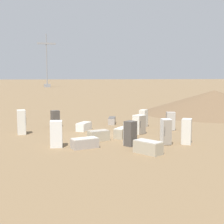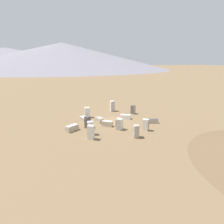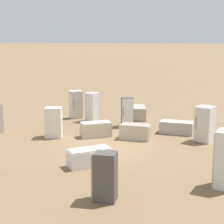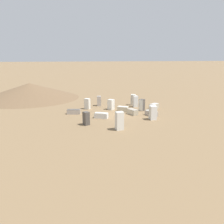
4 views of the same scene
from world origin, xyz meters
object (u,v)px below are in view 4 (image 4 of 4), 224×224
object	(u,v)px
discarded_fridge_5	(99,101)
discarded_fridge_7	(142,105)
discarded_fridge_11	(74,112)
discarded_fridge_0	(136,101)
discarded_fridge_12	(87,104)
discarded_fridge_4	(119,121)
discarded_fridge_1	(133,112)
discarded_fridge_13	(151,113)
discarded_fridge_6	(154,106)
discarded_fridge_3	(123,109)
discarded_fridge_9	(133,100)
discarded_fridge_2	(153,113)
discarded_fridge_10	(101,115)
discarded_fridge_8	(86,118)
discarded_fridge_14	(111,105)

from	to	relation	value
discarded_fridge_5	discarded_fridge_7	xyz separation A→B (m)	(5.03, 4.82, 0.05)
discarded_fridge_11	discarded_fridge_0	bearing A→B (deg)	-64.06
discarded_fridge_0	discarded_fridge_12	size ratio (longest dim) A/B	1.11
discarded_fridge_4	discarded_fridge_1	bearing A→B (deg)	49.91
discarded_fridge_13	discarded_fridge_6	bearing A→B (deg)	42.01
discarded_fridge_4	discarded_fridge_5	world-z (taller)	discarded_fridge_4
discarded_fridge_11	discarded_fridge_3	bearing A→B (deg)	-79.43
discarded_fridge_9	discarded_fridge_12	size ratio (longest dim) A/B	1.10
discarded_fridge_2	discarded_fridge_12	world-z (taller)	discarded_fridge_2
discarded_fridge_11	discarded_fridge_12	size ratio (longest dim) A/B	1.20
discarded_fridge_10	discarded_fridge_2	bearing A→B (deg)	98.69
discarded_fridge_1	discarded_fridge_4	distance (m)	6.56
discarded_fridge_1	discarded_fridge_7	world-z (taller)	discarded_fridge_7
discarded_fridge_8	discarded_fridge_11	bearing A→B (deg)	76.69
discarded_fridge_0	discarded_fridge_1	distance (m)	4.67
discarded_fridge_11	discarded_fridge_13	distance (m)	10.11
discarded_fridge_11	discarded_fridge_12	world-z (taller)	discarded_fridge_12
discarded_fridge_9	discarded_fridge_14	size ratio (longest dim) A/B	1.14
discarded_fridge_8	discarded_fridge_4	bearing A→B (deg)	-63.20
discarded_fridge_4	discarded_fridge_12	world-z (taller)	discarded_fridge_4
discarded_fridge_4	discarded_fridge_5	distance (m)	11.99
discarded_fridge_2	discarded_fridge_10	size ratio (longest dim) A/B	0.95
discarded_fridge_14	discarded_fridge_1	bearing A→B (deg)	-4.84
discarded_fridge_3	discarded_fridge_8	size ratio (longest dim) A/B	1.06
discarded_fridge_7	discarded_fridge_13	distance (m)	2.97
discarded_fridge_8	discarded_fridge_3	bearing A→B (deg)	16.71
discarded_fridge_5	discarded_fridge_7	distance (m)	6.96
discarded_fridge_4	discarded_fridge_13	bearing A→B (deg)	30.14
discarded_fridge_14	discarded_fridge_13	bearing A→B (deg)	6.76
discarded_fridge_1	discarded_fridge_13	bearing A→B (deg)	132.01
discarded_fridge_2	discarded_fridge_14	world-z (taller)	discarded_fridge_2
discarded_fridge_0	discarded_fridge_9	size ratio (longest dim) A/B	1.00
discarded_fridge_3	discarded_fridge_14	size ratio (longest dim) A/B	1.06
discarded_fridge_6	discarded_fridge_11	distance (m)	11.55
discarded_fridge_7	discarded_fridge_9	xyz separation A→B (m)	(-3.78, 0.37, 0.04)
discarded_fridge_2	discarded_fridge_14	size ratio (longest dim) A/B	1.13
discarded_fridge_5	discarded_fridge_12	xyz separation A→B (m)	(1.59, -2.19, 0.00)
discarded_fridge_14	discarded_fridge_6	bearing A→B (deg)	44.71
discarded_fridge_1	discarded_fridge_9	xyz separation A→B (m)	(-5.41, 2.50, 0.49)
discarded_fridge_3	discarded_fridge_9	size ratio (longest dim) A/B	0.92
discarded_fridge_13	discarded_fridge_14	size ratio (longest dim) A/B	1.22
discarded_fridge_8	discarded_fridge_2	bearing A→B (deg)	-22.49
discarded_fridge_10	discarded_fridge_9	bearing A→B (deg)	163.82
discarded_fridge_2	discarded_fridge_5	bearing A→B (deg)	28.80
discarded_fridge_3	discarded_fridge_12	xyz separation A→B (m)	(-3.19, -4.27, 0.40)
discarded_fridge_2	discarded_fridge_0	bearing A→B (deg)	-1.67
discarded_fridge_2	discarded_fridge_7	xyz separation A→B (m)	(-4.62, 0.85, -0.03)
discarded_fridge_9	discarded_fridge_12	bearing A→B (deg)	36.03
discarded_fridge_11	discarded_fridge_14	size ratio (longest dim) A/B	1.24
discarded_fridge_4	discarded_fridge_9	world-z (taller)	discarded_fridge_4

